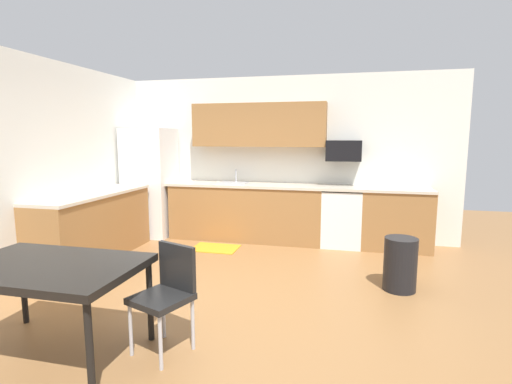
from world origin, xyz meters
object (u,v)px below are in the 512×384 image
(refrigerator, at_px, (150,182))
(microwave, at_px, (344,151))
(oven_range, at_px, (341,217))
(chair_near_table, at_px, (168,289))
(dining_table, at_px, (47,271))
(trash_bin, at_px, (400,264))

(refrigerator, bearing_deg, microwave, 3.16)
(oven_range, height_order, chair_near_table, oven_range)
(dining_table, height_order, trash_bin, dining_table)
(trash_bin, bearing_deg, refrigerator, 157.63)
(chair_near_table, bearing_deg, dining_table, -160.79)
(refrigerator, xyz_separation_m, trash_bin, (3.93, -1.62, -0.63))
(dining_table, relative_size, trash_bin, 2.33)
(microwave, distance_m, dining_table, 4.45)
(microwave, xyz_separation_m, dining_table, (-2.15, -3.82, -0.81))
(refrigerator, xyz_separation_m, chair_near_table, (1.96, -3.34, -0.42))
(oven_range, height_order, dining_table, oven_range)
(microwave, bearing_deg, dining_table, -119.35)
(refrigerator, distance_m, trash_bin, 4.30)
(oven_range, bearing_deg, chair_near_table, -110.72)
(oven_range, relative_size, dining_table, 0.65)
(oven_range, distance_m, microwave, 1.04)
(dining_table, bearing_deg, chair_near_table, 19.21)
(microwave, bearing_deg, chair_near_table, -110.18)
(dining_table, distance_m, trash_bin, 3.49)
(oven_range, relative_size, trash_bin, 1.52)
(chair_near_table, bearing_deg, oven_range, 69.28)
(chair_near_table, xyz_separation_m, trash_bin, (1.97, 1.72, -0.20))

